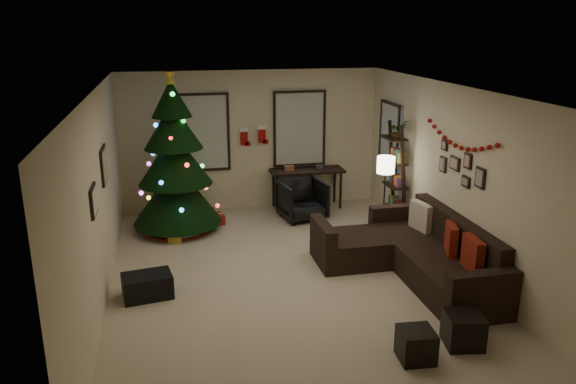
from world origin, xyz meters
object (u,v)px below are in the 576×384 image
Objects in this scene: sofa at (414,255)px; desk at (307,174)px; christmas_tree at (175,165)px; bookshelf at (396,178)px; desk_chair at (302,200)px.

sofa reaches higher than desk.
christmas_tree is 4.31m from sofa.
christmas_tree is at bearing 169.11° from bookshelf.
christmas_tree is 2.70m from desk.
christmas_tree reaches higher than desk_chair.
desk reaches higher than desk_chair.
desk is (2.55, 0.74, -0.50)m from christmas_tree.
desk is 1.94m from bookshelf.
desk_chair is (2.29, 0.09, -0.82)m from christmas_tree.
bookshelf is (0.47, 1.87, 0.64)m from sofa.
christmas_tree reaches higher than sofa.
desk_chair is at bearing 151.34° from bookshelf.
sofa is 1.97× the size of desk.
desk is at bearing 59.01° from desk_chair.
sofa reaches higher than desk_chair.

